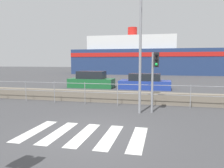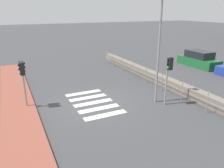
{
  "view_description": "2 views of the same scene",
  "coord_description": "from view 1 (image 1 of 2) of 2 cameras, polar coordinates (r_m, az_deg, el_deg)",
  "views": [
    {
      "loc": [
        2.36,
        -6.64,
        2.43
      ],
      "look_at": [
        0.37,
        2.0,
        1.5
      ],
      "focal_mm": 35.0,
      "sensor_mm": 36.0,
      "label": 1
    },
    {
      "loc": [
        11.16,
        -4.2,
        5.28
      ],
      "look_at": [
        0.39,
        1.0,
        1.2
      ],
      "focal_mm": 35.0,
      "sensor_mm": 36.0,
      "label": 2
    }
  ],
  "objects": [
    {
      "name": "ground_plane",
      "position": [
        7.46,
        -6.38,
        -13.07
      ],
      "size": [
        160.0,
        160.0,
        0.0
      ],
      "primitive_type": "plane",
      "color": "#424244"
    },
    {
      "name": "parked_car_blue",
      "position": [
        19.35,
        8.55,
        0.42
      ],
      "size": [
        4.44,
        1.9,
        1.36
      ],
      "color": "#233D9E",
      "rests_on": "ground_plane"
    },
    {
      "name": "traffic_light_far",
      "position": [
        10.34,
        11.14,
        3.94
      ],
      "size": [
        0.34,
        0.32,
        2.83
      ],
      "color": "gray",
      "rests_on": "ground_plane"
    },
    {
      "name": "crosswalk",
      "position": [
        7.5,
        -7.37,
        -12.94
      ],
      "size": [
        4.05,
        2.4,
        0.01
      ],
      "color": "silver",
      "rests_on": "ground_plane"
    },
    {
      "name": "parked_car_green",
      "position": [
        20.32,
        -5.38,
        0.91
      ],
      "size": [
        4.14,
        1.75,
        1.51
      ],
      "color": "#1E6633",
      "rests_on": "ground_plane"
    },
    {
      "name": "streetlamp",
      "position": [
        10.02,
        7.35,
        13.85
      ],
      "size": [
        0.32,
        1.16,
        6.15
      ],
      "color": "gray",
      "rests_on": "ground_plane"
    },
    {
      "name": "ferry_boat",
      "position": [
        43.13,
        9.0,
        6.71
      ],
      "size": [
        29.15,
        8.67,
        8.96
      ],
      "color": "navy",
      "rests_on": "ground_plane"
    },
    {
      "name": "harbor_fence",
      "position": [
        11.95,
        1.48,
        -1.81
      ],
      "size": [
        19.01,
        0.04,
        1.24
      ],
      "color": "gray",
      "rests_on": "ground_plane"
    },
    {
      "name": "seawall",
      "position": [
        12.87,
        2.26,
        -3.42
      ],
      "size": [
        21.08,
        0.55,
        0.66
      ],
      "color": "slate",
      "rests_on": "ground_plane"
    }
  ]
}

